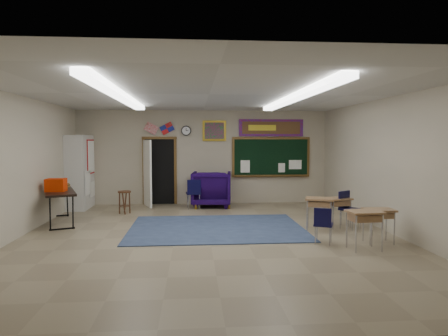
{
  "coord_description": "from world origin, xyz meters",
  "views": [
    {
      "loc": [
        -0.35,
        -8.36,
        2.05
      ],
      "look_at": [
        0.43,
        1.5,
        1.36
      ],
      "focal_mm": 32.0,
      "sensor_mm": 36.0,
      "label": 1
    }
  ],
  "objects": [
    {
      "name": "student_chair_desk_b",
      "position": [
        3.29,
        0.5,
        0.43
      ],
      "size": [
        0.6,
        0.6,
        0.86
      ],
      "primitive_type": null,
      "rotation": [
        0.0,
        0.0,
        0.59
      ],
      "color": "black",
      "rests_on": "floor"
    },
    {
      "name": "student_desk_front_left",
      "position": [
        2.52,
        0.43,
        0.41
      ],
      "size": [
        0.73,
        0.63,
        0.74
      ],
      "rotation": [
        0.0,
        0.0,
        -0.33
      ],
      "color": "olive",
      "rests_on": "floor"
    },
    {
      "name": "wall_clock",
      "position": [
        -0.55,
        4.47,
        2.35
      ],
      "size": [
        0.32,
        0.05,
        0.32
      ],
      "color": "black",
      "rests_on": "back_wall"
    },
    {
      "name": "area_rug",
      "position": [
        0.2,
        0.8,
        0.01
      ],
      "size": [
        4.0,
        3.0,
        0.02
      ],
      "primitive_type": "cube",
      "color": "#38496B",
      "rests_on": "floor"
    },
    {
      "name": "student_desk_back_right",
      "position": [
        3.34,
        -0.79,
        0.38
      ],
      "size": [
        0.58,
        0.44,
        0.69
      ],
      "rotation": [
        0.0,
        0.0,
        -0.02
      ],
      "color": "olive",
      "rests_on": "floor"
    },
    {
      "name": "folding_table",
      "position": [
        -3.65,
        1.72,
        0.45
      ],
      "size": [
        1.32,
        2.08,
        1.13
      ],
      "rotation": [
        0.0,
        0.0,
        0.36
      ],
      "color": "black",
      "rests_on": "floor"
    },
    {
      "name": "student_chair_reading",
      "position": [
        -0.33,
        3.54,
        0.44
      ],
      "size": [
        0.49,
        0.49,
        0.88
      ],
      "primitive_type": null,
      "rotation": [
        0.0,
        0.0,
        3.25
      ],
      "color": "black",
      "rests_on": "floor"
    },
    {
      "name": "bulletin_board",
      "position": [
        2.2,
        4.47,
        2.45
      ],
      "size": [
        2.1,
        0.05,
        0.55
      ],
      "color": "#AE0E19",
      "rests_on": "back_wall"
    },
    {
      "name": "wooden_stool",
      "position": [
        -2.25,
        2.85,
        0.33
      ],
      "size": [
        0.36,
        0.36,
        0.64
      ],
      "color": "#542D19",
      "rests_on": "floor"
    },
    {
      "name": "right_wall",
      "position": [
        4.0,
        0.0,
        1.5
      ],
      "size": [
        0.04,
        9.0,
        3.0
      ],
      "primitive_type": "cube",
      "color": "#B9AC96",
      "rests_on": "floor"
    },
    {
      "name": "fluorescent_strips",
      "position": [
        0.0,
        0.0,
        2.94
      ],
      "size": [
        3.86,
        6.0,
        0.1
      ],
      "primitive_type": null,
      "color": "white",
      "rests_on": "ceiling"
    },
    {
      "name": "student_desk_front_right",
      "position": [
        3.05,
        0.7,
        0.39
      ],
      "size": [
        0.68,
        0.58,
        0.7
      ],
      "rotation": [
        0.0,
        0.0,
        0.28
      ],
      "color": "olive",
      "rests_on": "floor"
    },
    {
      "name": "student_desk_back_left",
      "position": [
        2.84,
        -1.25,
        0.41
      ],
      "size": [
        0.65,
        0.5,
        0.74
      ],
      "rotation": [
        0.0,
        0.0,
        0.07
      ],
      "color": "olive",
      "rests_on": "floor"
    },
    {
      "name": "doorway",
      "position": [
        -1.5,
        4.35,
        1.06
      ],
      "size": [
        1.1,
        0.89,
        2.16
      ],
      "color": "black",
      "rests_on": "back_wall"
    },
    {
      "name": "student_chair_desk_a",
      "position": [
        2.22,
        -0.76,
        0.37
      ],
      "size": [
        0.49,
        0.49,
        0.73
      ],
      "primitive_type": null,
      "rotation": [
        0.0,
        0.0,
        2.71
      ],
      "color": "black",
      "rests_on": "floor"
    },
    {
      "name": "storage_cabinet",
      "position": [
        -3.71,
        3.85,
        1.1
      ],
      "size": [
        0.59,
        1.25,
        2.2
      ],
      "color": "silver",
      "rests_on": "floor"
    },
    {
      "name": "wall_flags",
      "position": [
        -1.4,
        4.44,
        2.48
      ],
      "size": [
        1.16,
        0.06,
        0.7
      ],
      "primitive_type": null,
      "color": "red",
      "rests_on": "back_wall"
    },
    {
      "name": "floor",
      "position": [
        0.0,
        0.0,
        0.0
      ],
      "size": [
        9.0,
        9.0,
        0.0
      ],
      "primitive_type": "plane",
      "color": "#84765B",
      "rests_on": "ground"
    },
    {
      "name": "framed_art_print",
      "position": [
        0.35,
        4.47,
        2.35
      ],
      "size": [
        0.75,
        0.05,
        0.65
      ],
      "color": "olive",
      "rests_on": "back_wall"
    },
    {
      "name": "left_wall",
      "position": [
        -4.0,
        0.0,
        1.5
      ],
      "size": [
        0.04,
        9.0,
        3.0
      ],
      "primitive_type": "cube",
      "color": "#B9AC96",
      "rests_on": "floor"
    },
    {
      "name": "back_wall",
      "position": [
        0.0,
        4.5,
        1.5
      ],
      "size": [
        8.0,
        0.04,
        3.0
      ],
      "primitive_type": "cube",
      "color": "#B9AC96",
      "rests_on": "floor"
    },
    {
      "name": "wingback_armchair",
      "position": [
        0.23,
        3.9,
        0.55
      ],
      "size": [
        1.28,
        1.32,
        1.09
      ],
      "primitive_type": "imported",
      "rotation": [
        0.0,
        0.0,
        3.04
      ],
      "color": "#150533",
      "rests_on": "floor"
    },
    {
      "name": "ceiling",
      "position": [
        0.0,
        0.0,
        3.0
      ],
      "size": [
        8.0,
        9.0,
        0.04
      ],
      "primitive_type": "cube",
      "color": "silver",
      "rests_on": "back_wall"
    },
    {
      "name": "chalkboard",
      "position": [
        2.2,
        4.46,
        1.46
      ],
      "size": [
        2.55,
        0.14,
        1.3
      ],
      "color": "brown",
      "rests_on": "back_wall"
    },
    {
      "name": "front_wall",
      "position": [
        0.0,
        -4.5,
        1.5
      ],
      "size": [
        8.0,
        0.04,
        3.0
      ],
      "primitive_type": "cube",
      "color": "#B9AC96",
      "rests_on": "floor"
    }
  ]
}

